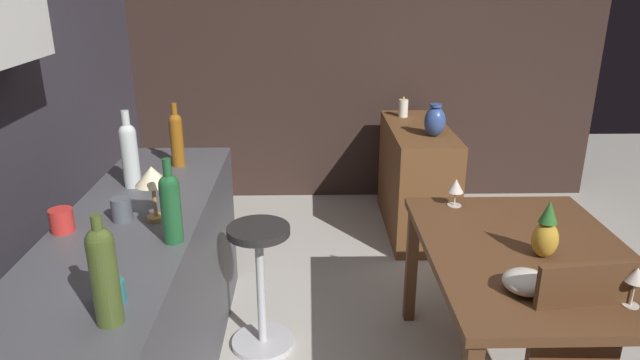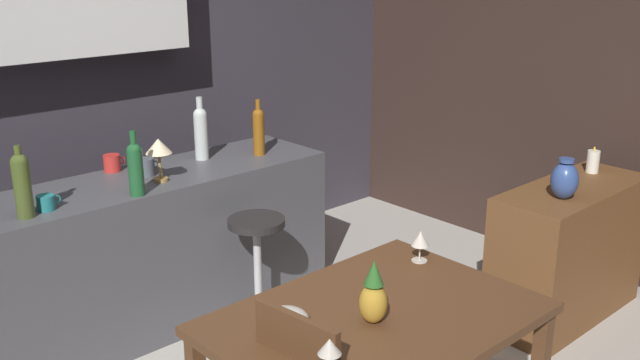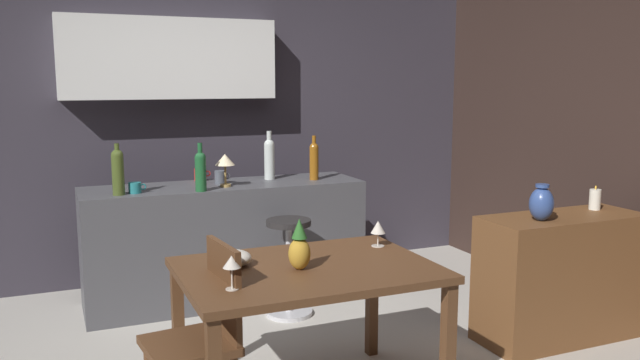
% 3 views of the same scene
% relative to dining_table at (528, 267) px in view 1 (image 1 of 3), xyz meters
% --- Properties ---
extents(wall_side_right, '(0.10, 4.40, 2.60)m').
position_rel_dining_table_xyz_m(wall_side_right, '(2.61, 0.70, 0.65)').
color(wall_side_right, '#33231E').
rests_on(wall_side_right, ground_plane).
extents(dining_table, '(1.28, 0.91, 0.74)m').
position_rel_dining_table_xyz_m(dining_table, '(0.00, 0.00, 0.00)').
color(dining_table, '#56351E').
rests_on(dining_table, ground_plane).
extents(kitchen_counter, '(2.10, 0.60, 0.90)m').
position_rel_dining_table_xyz_m(kitchen_counter, '(0.03, 1.76, -0.20)').
color(kitchen_counter, '#4C4C51').
rests_on(kitchen_counter, ground_plane).
extents(sideboard_cabinet, '(1.10, 0.44, 0.82)m').
position_rel_dining_table_xyz_m(sideboard_cabinet, '(1.84, 0.16, -0.24)').
color(sideboard_cabinet, brown).
rests_on(sideboard_cabinet, ground_plane).
extents(bar_stool, '(0.34, 0.34, 0.70)m').
position_rel_dining_table_xyz_m(bar_stool, '(0.36, 1.24, -0.28)').
color(bar_stool, '#262323').
rests_on(bar_stool, ground_plane).
extents(wine_glass_left, '(0.08, 0.08, 0.15)m').
position_rel_dining_table_xyz_m(wine_glass_left, '(0.52, 0.21, 0.19)').
color(wine_glass_left, silver).
rests_on(wine_glass_left, dining_table).
extents(wine_glass_right, '(0.08, 0.08, 0.16)m').
position_rel_dining_table_xyz_m(wine_glass_right, '(-0.45, -0.21, 0.21)').
color(wine_glass_right, silver).
rests_on(wine_glass_right, dining_table).
extents(pineapple_centerpiece, '(0.11, 0.11, 0.26)m').
position_rel_dining_table_xyz_m(pineapple_centerpiece, '(-0.05, -0.03, 0.20)').
color(pineapple_centerpiece, gold).
rests_on(pineapple_centerpiece, dining_table).
extents(fruit_bowl, '(0.18, 0.18, 0.08)m').
position_rel_dining_table_xyz_m(fruit_bowl, '(-0.34, 0.15, 0.13)').
color(fruit_bowl, beige).
rests_on(fruit_bowl, dining_table).
extents(wine_bottle_green, '(0.08, 0.08, 0.34)m').
position_rel_dining_table_xyz_m(wine_bottle_green, '(-0.20, 1.52, 0.40)').
color(wine_bottle_green, '#1E592D').
rests_on(wine_bottle_green, kitchen_counter).
extents(wine_bottle_olive, '(0.08, 0.08, 0.36)m').
position_rel_dining_table_xyz_m(wine_bottle_olive, '(-0.75, 1.59, 0.42)').
color(wine_bottle_olive, '#475623').
rests_on(wine_bottle_olive, kitchen_counter).
extents(wine_bottle_clear, '(0.08, 0.08, 0.38)m').
position_rel_dining_table_xyz_m(wine_bottle_clear, '(0.43, 1.86, 0.42)').
color(wine_bottle_clear, silver).
rests_on(wine_bottle_clear, kitchen_counter).
extents(wine_bottle_amber, '(0.07, 0.07, 0.35)m').
position_rel_dining_table_xyz_m(wine_bottle_amber, '(0.74, 1.70, 0.41)').
color(wine_bottle_amber, '#8C5114').
rests_on(wine_bottle_amber, kitchen_counter).
extents(cup_teal, '(0.12, 0.09, 0.08)m').
position_rel_dining_table_xyz_m(cup_teal, '(-0.64, 1.62, 0.28)').
color(cup_teal, teal).
rests_on(cup_teal, kitchen_counter).
extents(cup_slate, '(0.12, 0.09, 0.10)m').
position_rel_dining_table_xyz_m(cup_slate, '(0.01, 1.79, 0.30)').
color(cup_slate, '#515660').
rests_on(cup_slate, kitchen_counter).
extents(cup_red, '(0.13, 0.09, 0.10)m').
position_rel_dining_table_xyz_m(cup_red, '(-0.10, 2.00, 0.29)').
color(cup_red, red).
rests_on(cup_red, kitchen_counter).
extents(counter_lamp, '(0.14, 0.14, 0.24)m').
position_rel_dining_table_xyz_m(counter_lamp, '(0.01, 1.64, 0.43)').
color(counter_lamp, '#A58447').
rests_on(counter_lamp, kitchen_counter).
extents(pillar_candle_tall, '(0.07, 0.07, 0.16)m').
position_rel_dining_table_xyz_m(pillar_candle_tall, '(2.17, 0.23, 0.23)').
color(pillar_candle_tall, white).
rests_on(pillar_candle_tall, sideboard_cabinet).
extents(vase_ceramic_blue, '(0.15, 0.15, 0.23)m').
position_rel_dining_table_xyz_m(vase_ceramic_blue, '(1.60, 0.10, 0.27)').
color(vase_ceramic_blue, '#334C8C').
rests_on(vase_ceramic_blue, sideboard_cabinet).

